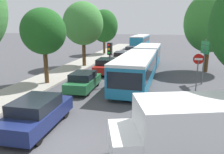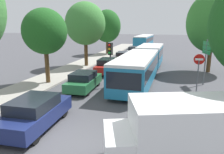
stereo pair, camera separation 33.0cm
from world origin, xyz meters
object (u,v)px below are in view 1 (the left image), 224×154
(tree_left_distant, at_px, (104,27))
(queued_car_green, at_px, (83,81))
(direction_sign_post, at_px, (205,53))
(tree_left_far, at_px, (83,24))
(articulated_bus, at_px, (142,61))
(tree_right_mid, at_px, (210,24))
(tree_left_mid, at_px, (44,33))
(queued_car_white, at_px, (131,51))
(city_bus_rear, at_px, (141,40))
(queued_car_navy, at_px, (37,113))
(queued_car_tan, at_px, (121,57))
(no_entry_sign, at_px, (198,68))
(white_van, at_px, (190,131))
(queued_car_red, at_px, (107,66))
(traffic_light, at_px, (110,55))

(tree_left_distant, bearing_deg, queued_car_green, -78.26)
(direction_sign_post, bearing_deg, tree_left_far, -36.39)
(articulated_bus, bearing_deg, direction_sign_post, 70.58)
(queued_car_green, bearing_deg, tree_left_far, 18.33)
(tree_right_mid, bearing_deg, tree_left_distant, 143.38)
(direction_sign_post, xyz_separation_m, tree_left_mid, (-12.13, -3.03, 1.53))
(tree_left_mid, bearing_deg, queued_car_white, 77.94)
(city_bus_rear, height_order, tree_left_mid, tree_left_mid)
(tree_left_mid, distance_m, tree_left_distant, 18.67)
(queued_car_navy, distance_m, direction_sign_post, 13.33)
(queued_car_white, bearing_deg, tree_left_mid, 165.52)
(queued_car_tan, bearing_deg, tree_left_far, 133.86)
(queued_car_white, distance_m, direction_sign_post, 17.43)
(queued_car_navy, relative_size, direction_sign_post, 1.19)
(queued_car_tan, height_order, no_entry_sign, no_entry_sign)
(queued_car_navy, relative_size, tree_left_distant, 0.61)
(queued_car_green, bearing_deg, white_van, -139.87)
(queued_car_red, xyz_separation_m, tree_left_distant, (-4.17, 13.57, 3.58))
(queued_car_green, relative_size, queued_car_red, 0.92)
(white_van, height_order, tree_left_distant, tree_left_distant)
(city_bus_rear, bearing_deg, traffic_light, -175.52)
(tree_left_mid, distance_m, tree_right_mid, 15.68)
(city_bus_rear, relative_size, no_entry_sign, 4.07)
(queued_car_navy, xyz_separation_m, tree_left_distant, (-4.20, 25.71, 3.58))
(tree_left_mid, bearing_deg, queued_car_green, -13.80)
(tree_left_distant, bearing_deg, tree_right_mid, -36.62)
(articulated_bus, relative_size, queued_car_navy, 3.79)
(white_van, height_order, tree_left_mid, tree_left_mid)
(articulated_bus, xyz_separation_m, no_entry_sign, (4.25, -4.83, 0.49))
(city_bus_rear, height_order, tree_right_mid, tree_right_mid)
(traffic_light, height_order, tree_left_far, tree_left_far)
(articulated_bus, xyz_separation_m, queued_car_white, (-3.17, 13.36, -0.67))
(city_bus_rear, relative_size, traffic_light, 3.38)
(tree_right_mid, bearing_deg, queued_car_white, 133.25)
(articulated_bus, relative_size, direction_sign_post, 4.51)
(queued_car_navy, height_order, direction_sign_post, direction_sign_post)
(direction_sign_post, bearing_deg, city_bus_rear, -88.52)
(queued_car_tan, relative_size, white_van, 0.75)
(queued_car_white, bearing_deg, tree_left_distant, 82.92)
(queued_car_tan, xyz_separation_m, no_entry_sign, (7.60, -11.37, 1.18))
(queued_car_red, xyz_separation_m, tree_left_mid, (-3.56, -5.09, 3.35))
(no_entry_sign, xyz_separation_m, tree_left_far, (-11.14, 7.67, 2.91))
(queued_car_navy, xyz_separation_m, queued_car_white, (0.31, 25.34, -0.03))
(traffic_light, height_order, tree_right_mid, tree_right_mid)
(tree_left_mid, bearing_deg, no_entry_sign, 0.50)
(articulated_bus, height_order, tree_left_mid, tree_left_mid)
(queued_car_red, height_order, queued_car_white, queued_car_red)
(articulated_bus, height_order, city_bus_rear, city_bus_rear)
(white_van, xyz_separation_m, tree_left_far, (-9.97, 15.91, 3.55))
(no_entry_sign, height_order, tree_left_distant, tree_left_distant)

